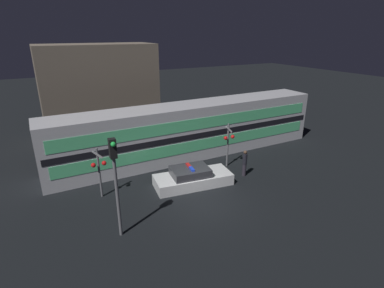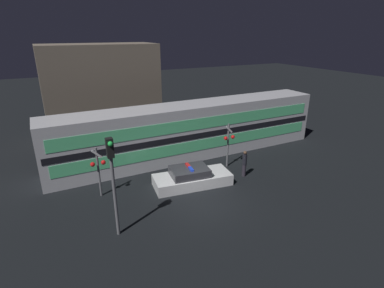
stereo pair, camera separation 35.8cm
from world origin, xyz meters
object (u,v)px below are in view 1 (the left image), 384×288
object	(u,v)px
train	(191,130)
pedestrian	(245,163)
police_car	(192,178)
crossing_signal_near	(228,142)
traffic_light_corner	(115,174)

from	to	relation	value
train	pedestrian	xyz separation A→B (m)	(1.45, -4.94, -1.12)
police_car	pedestrian	xyz separation A→B (m)	(3.74, -0.51, 0.45)
train	crossing_signal_near	size ratio (longest dim) A/B	6.72
crossing_signal_near	traffic_light_corner	bearing A→B (deg)	-155.63
train	pedestrian	world-z (taller)	train
traffic_light_corner	crossing_signal_near	bearing A→B (deg)	24.37
train	police_car	world-z (taller)	train
police_car	traffic_light_corner	world-z (taller)	traffic_light_corner
pedestrian	traffic_light_corner	distance (m)	9.76
train	crossing_signal_near	distance (m)	3.42
police_car	pedestrian	size ratio (longest dim) A/B	2.79
pedestrian	crossing_signal_near	size ratio (longest dim) A/B	0.57
pedestrian	traffic_light_corner	world-z (taller)	traffic_light_corner
train	crossing_signal_near	bearing A→B (deg)	-67.49
police_car	traffic_light_corner	xyz separation A→B (m)	(-5.45, -2.82, 2.78)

